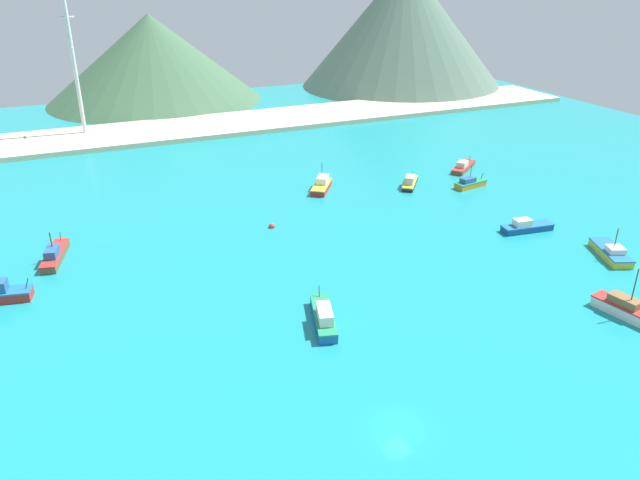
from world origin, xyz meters
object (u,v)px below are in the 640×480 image
at_px(fishing_boat_3, 410,182).
at_px(fishing_boat_13, 631,311).
at_px(fishing_boat_14, 322,185).
at_px(fishing_boat_2, 1,293).
at_px(fishing_boat_7, 526,227).
at_px(fishing_boat_4, 470,183).
at_px(fishing_boat_10, 324,317).
at_px(fishing_boat_0, 55,255).
at_px(radio_tower, 74,65).
at_px(buoy_0, 272,226).
at_px(fishing_boat_1, 611,252).
at_px(fishing_boat_11, 463,166).

xyz_separation_m(fishing_boat_3, fishing_boat_13, (-0.69, -53.73, 0.15)).
bearing_deg(fishing_boat_14, fishing_boat_2, -158.49).
relative_size(fishing_boat_7, fishing_boat_14, 1.09).
relative_size(fishing_boat_4, fishing_boat_7, 0.78).
xyz_separation_m(fishing_boat_7, fishing_boat_10, (-42.49, -12.47, 0.24)).
xyz_separation_m(fishing_boat_0, fishing_boat_13, (65.46, -46.79, 0.10)).
xyz_separation_m(fishing_boat_0, fishing_boat_14, (49.29, 12.17, 0.07)).
height_order(fishing_boat_7, radio_tower, radio_tower).
distance_m(fishing_boat_2, fishing_boat_10, 42.91).
distance_m(fishing_boat_2, fishing_boat_4, 84.34).
bearing_deg(fishing_boat_10, radio_tower, 100.46).
xyz_separation_m(fishing_boat_3, fishing_boat_10, (-36.51, -39.39, 0.19)).
distance_m(fishing_boat_4, buoy_0, 42.79).
bearing_deg(buoy_0, fishing_boat_2, -168.29).
height_order(fishing_boat_3, fishing_boat_4, fishing_boat_4).
relative_size(fishing_boat_1, fishing_boat_4, 1.33).
relative_size(fishing_boat_2, fishing_boat_10, 0.74).
distance_m(fishing_boat_4, fishing_boat_13, 49.57).
distance_m(fishing_boat_1, fishing_boat_11, 44.51).
bearing_deg(buoy_0, fishing_boat_14, 41.74).
distance_m(fishing_boat_7, radio_tower, 112.27).
xyz_separation_m(fishing_boat_0, fishing_boat_7, (72.12, -19.98, -0.10)).
height_order(fishing_boat_0, fishing_boat_4, fishing_boat_0).
bearing_deg(fishing_boat_4, buoy_0, -175.97).
distance_m(fishing_boat_3, fishing_boat_4, 11.81).
distance_m(fishing_boat_10, fishing_boat_13, 38.58).
relative_size(fishing_boat_0, fishing_boat_1, 1.11).
xyz_separation_m(fishing_boat_10, fishing_boat_13, (35.82, -14.34, -0.04)).
height_order(fishing_boat_13, fishing_boat_14, fishing_boat_13).
xyz_separation_m(fishing_boat_0, radio_tower, (10.32, 72.17, 17.01)).
bearing_deg(fishing_boat_10, fishing_boat_2, 148.42).
distance_m(fishing_boat_7, buoy_0, 42.41).
xyz_separation_m(fishing_boat_1, buoy_0, (-43.26, 31.43, -0.57)).
bearing_deg(radio_tower, fishing_boat_10, -79.54).
height_order(fishing_boat_0, fishing_boat_7, fishing_boat_0).
distance_m(fishing_boat_4, fishing_boat_10, 57.98).
relative_size(fishing_boat_0, fishing_boat_3, 1.31).
bearing_deg(fishing_boat_13, radio_tower, 114.87).
height_order(fishing_boat_2, fishing_boat_3, fishing_boat_2).
relative_size(fishing_boat_1, fishing_boat_14, 1.13).
bearing_deg(fishing_boat_10, fishing_boat_0, 132.41).
bearing_deg(fishing_boat_11, fishing_boat_0, -172.17).
xyz_separation_m(fishing_boat_2, fishing_boat_3, (73.07, 16.91, -0.28)).
height_order(fishing_boat_2, fishing_boat_10, fishing_boat_2).
bearing_deg(fishing_boat_7, fishing_boat_14, 125.39).
bearing_deg(fishing_boat_0, fishing_boat_13, -35.56).
distance_m(fishing_boat_7, fishing_boat_11, 32.84).
xyz_separation_m(fishing_boat_13, radio_tower, (-55.14, 118.96, 16.91)).
xyz_separation_m(fishing_boat_1, fishing_boat_3, (-11.07, 39.87, 0.06)).
xyz_separation_m(fishing_boat_4, fishing_boat_14, (-27.35, 10.67, 0.12)).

